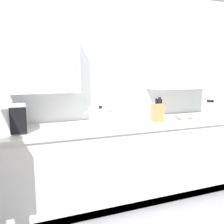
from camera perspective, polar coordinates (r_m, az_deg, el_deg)
The scene contains 6 objects.
back_wall_tiled at distance 3.06m, azimuth 0.09°, elevation 6.71°, with size 3.96×0.44×2.50m.
counter_unit at distance 2.93m, azimuth 2.47°, elevation -11.51°, with size 3.57×0.71×0.92m.
knife_block at distance 2.95m, azimuth 10.81°, elevation -0.00°, with size 0.11×0.15×0.30m.
thermos_flask at distance 3.40m, azimuth 22.36°, elevation 0.80°, with size 0.09×0.09×0.23m.
stock_pot at distance 2.63m, azimuth -2.77°, elevation -1.26°, with size 0.35×0.26×0.23m.
wooden_spoon at distance 3.19m, azimuth 16.84°, elevation -1.39°, with size 0.23×0.24×0.02m.
Camera 1 is at (-1.07, -1.81, 1.52)m, focal length 38.22 mm.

